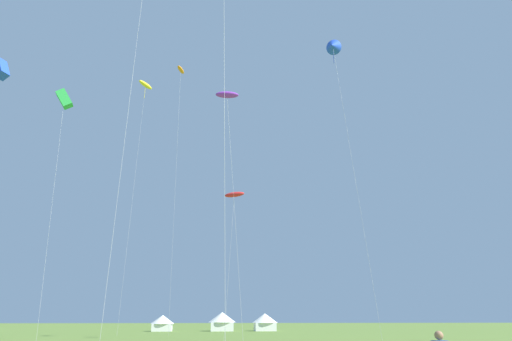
# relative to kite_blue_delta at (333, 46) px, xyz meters

# --- Properties ---
(kite_blue_delta) EXTENTS (3.38, 2.57, 31.58)m
(kite_blue_delta) POSITION_rel_kite_blue_delta_xyz_m (0.00, 0.00, 0.00)
(kite_blue_delta) COLOR blue
(kite_blue_delta) RESTS_ON ground
(kite_green_box) EXTENTS (2.61, 2.64, 24.25)m
(kite_green_box) POSITION_rel_kite_blue_delta_xyz_m (-28.10, 1.56, -7.31)
(kite_green_box) COLOR green
(kite_green_box) RESTS_ON ground
(kite_orange_parafoil) EXTENTS (1.42, 2.29, 37.27)m
(kite_orange_parafoil) POSITION_rel_kite_blue_delta_xyz_m (-18.04, 16.80, 6.18)
(kite_orange_parafoil) COLOR orange
(kite_orange_parafoil) RESTS_ON ground
(kite_yellow_parafoil) EXTENTS (2.39, 3.03, 35.23)m
(kite_yellow_parafoil) POSITION_rel_kite_blue_delta_xyz_m (-23.16, 17.96, 4.13)
(kite_yellow_parafoil) COLOR yellow
(kite_yellow_parafoil) RESTS_ON ground
(kite_purple_parafoil) EXTENTS (2.68, 2.49, 21.97)m
(kite_purple_parafoil) POSITION_rel_kite_blue_delta_xyz_m (-11.66, -3.91, -8.93)
(kite_purple_parafoil) COLOR purple
(kite_purple_parafoil) RESTS_ON ground
(kite_red_parafoil) EXTENTS (2.50, 2.17, 15.03)m
(kite_red_parafoil) POSITION_rel_kite_blue_delta_xyz_m (-10.37, 5.31, -15.85)
(kite_red_parafoil) COLOR red
(kite_red_parafoil) RESTS_ON ground
(kite_blue_box) EXTENTS (3.32, 2.62, 30.51)m
(kite_blue_box) POSITION_rel_kite_blue_delta_xyz_m (-37.51, 6.36, -1.34)
(kite_blue_box) COLOR blue
(kite_blue_box) RESTS_ON ground
(festival_tent_left) EXTENTS (3.90, 3.90, 2.54)m
(festival_tent_left) POSITION_rel_kite_blue_delta_xyz_m (-20.26, 36.84, -29.08)
(festival_tent_left) COLOR white
(festival_tent_left) RESTS_ON ground
(festival_tent_right) EXTENTS (4.62, 4.62, 3.00)m
(festival_tent_right) POSITION_rel_kite_blue_delta_xyz_m (-10.47, 36.84, -28.83)
(festival_tent_right) COLOR white
(festival_tent_right) RESTS_ON ground
(festival_tent_center) EXTENTS (4.33, 4.33, 2.82)m
(festival_tent_center) POSITION_rel_kite_blue_delta_xyz_m (-3.26, 36.84, -28.93)
(festival_tent_center) COLOR white
(festival_tent_center) RESTS_ON ground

